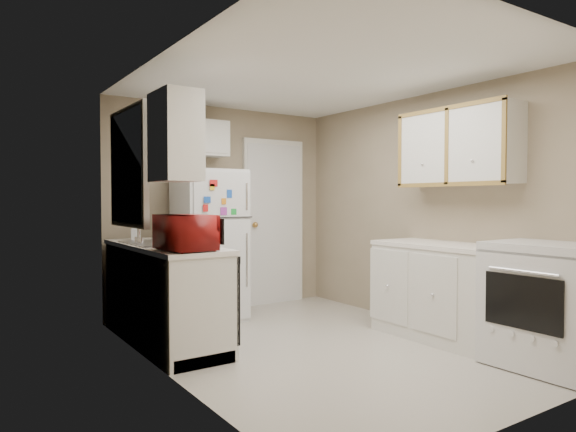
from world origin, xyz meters
TOP-DOWN VIEW (x-y plane):
  - floor at (0.00, 0.00)m, footprint 3.80×3.80m
  - ceiling at (0.00, 0.00)m, footprint 3.80×3.80m
  - wall_left at (-1.40, 0.00)m, footprint 3.80×3.80m
  - wall_right at (1.40, 0.00)m, footprint 3.80×3.80m
  - wall_back at (0.00, 1.90)m, footprint 2.80×2.80m
  - wall_front at (0.00, -1.90)m, footprint 2.80×2.80m
  - left_counter at (-1.10, 0.90)m, footprint 0.60×1.80m
  - dishwasher at (-0.81, 0.30)m, footprint 0.03×0.58m
  - sink at (-1.10, 1.05)m, footprint 0.54×0.74m
  - microwave at (-1.15, 0.26)m, footprint 0.54×0.32m
  - soap_bottle at (-1.15, 1.56)m, footprint 0.11×0.11m
  - window_blinds at (-1.36, 1.05)m, footprint 0.10×0.98m
  - upper_cabinet_left at (-1.25, 0.22)m, footprint 0.30×0.45m
  - refrigerator at (-0.37, 1.49)m, footprint 0.70×0.68m
  - cabinet_over_fridge at (-0.40, 1.75)m, footprint 0.70×0.30m
  - interior_door at (0.70, 1.86)m, footprint 0.86×0.06m
  - right_counter at (1.10, -0.80)m, footprint 0.60×2.00m
  - stove at (1.10, -1.46)m, footprint 0.67×0.82m
  - upper_cabinet_right at (1.25, -0.50)m, footprint 0.30×1.20m

SIDE VIEW (x-z plane):
  - floor at x=0.00m, z-range 0.00..0.00m
  - left_counter at x=-1.10m, z-range 0.00..0.90m
  - right_counter at x=1.10m, z-range 0.00..0.90m
  - dishwasher at x=-0.81m, z-range 0.13..0.85m
  - stove at x=1.10m, z-range 0.00..0.98m
  - refrigerator at x=-0.37m, z-range 0.00..1.63m
  - sink at x=-1.10m, z-range 0.78..0.94m
  - soap_bottle at x=-1.15m, z-range 0.91..1.09m
  - interior_door at x=0.70m, z-range -0.02..2.06m
  - microwave at x=-1.15m, z-range 0.88..1.22m
  - wall_left at x=-1.40m, z-range 1.20..1.20m
  - wall_right at x=1.40m, z-range 1.20..1.20m
  - wall_back at x=0.00m, z-range 1.20..1.20m
  - wall_front at x=0.00m, z-range 1.20..1.20m
  - window_blinds at x=-1.36m, z-range 1.06..2.14m
  - upper_cabinet_left at x=-1.25m, z-range 1.45..2.15m
  - upper_cabinet_right at x=1.25m, z-range 1.45..2.15m
  - cabinet_over_fridge at x=-0.40m, z-range 1.80..2.20m
  - ceiling at x=0.00m, z-range 2.40..2.40m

